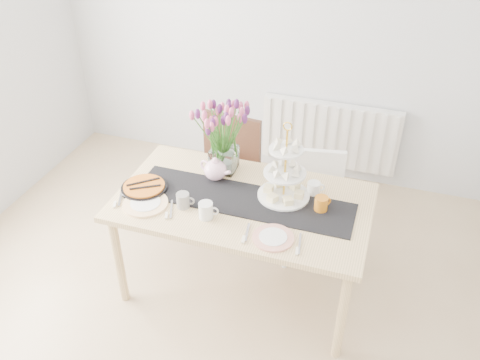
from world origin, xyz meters
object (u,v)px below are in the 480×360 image
(chair_brown, at_px, (225,168))
(plate_left, at_px, (145,203))
(mug_orange, at_px, (321,204))
(mug_grey, at_px, (183,200))
(radiator, at_px, (330,135))
(tulip_vase, at_px, (223,126))
(teapot, at_px, (215,170))
(plate_right, at_px, (273,238))
(chair_white, at_px, (314,198))
(dining_table, at_px, (243,209))
(mug_white, at_px, (206,210))
(tart_tin, at_px, (144,188))
(cream_jug, at_px, (314,188))
(cake_stand, at_px, (284,179))

(chair_brown, bearing_deg, plate_left, -100.01)
(mug_orange, bearing_deg, mug_grey, 148.33)
(radiator, height_order, tulip_vase, tulip_vase)
(teapot, height_order, plate_right, teapot)
(chair_white, bearing_deg, dining_table, -134.69)
(mug_white, bearing_deg, radiator, 64.73)
(chair_brown, height_order, chair_white, chair_brown)
(dining_table, height_order, chair_white, chair_white)
(tulip_vase, distance_m, plate_right, 0.84)
(teapot, distance_m, mug_orange, 0.74)
(tart_tin, bearing_deg, chair_brown, 65.70)
(plate_right, bearing_deg, mug_white, 172.02)
(tart_tin, relative_size, mug_white, 2.85)
(tulip_vase, height_order, teapot, tulip_vase)
(cream_jug, height_order, mug_orange, mug_orange)
(tart_tin, xyz_separation_m, mug_grey, (0.31, -0.09, 0.03))
(radiator, distance_m, mug_grey, 1.86)
(teapot, xyz_separation_m, mug_grey, (-0.09, -0.34, -0.03))
(chair_white, height_order, cream_jug, cream_jug)
(chair_white, bearing_deg, chair_brown, 165.95)
(tart_tin, bearing_deg, plate_right, -12.24)
(mug_white, height_order, mug_orange, mug_white)
(mug_grey, bearing_deg, tulip_vase, 67.17)
(cream_jug, bearing_deg, tulip_vase, 150.24)
(radiator, xyz_separation_m, tart_tin, (-0.95, -1.63, 0.32))
(radiator, bearing_deg, mug_orange, -83.26)
(tulip_vase, relative_size, mug_white, 5.86)
(tulip_vase, bearing_deg, mug_grey, -101.63)
(teapot, height_order, mug_white, teapot)
(dining_table, distance_m, mug_white, 0.31)
(cream_jug, bearing_deg, teapot, 162.19)
(teapot, bearing_deg, chair_brown, 120.16)
(cake_stand, distance_m, cream_jug, 0.22)
(chair_white, xyz_separation_m, plate_left, (-0.93, -0.78, 0.29))
(radiator, bearing_deg, mug_grey, -110.42)
(radiator, xyz_separation_m, mug_white, (-0.47, -1.77, 0.35))
(dining_table, bearing_deg, mug_white, -123.69)
(mug_white, distance_m, plate_left, 0.41)
(dining_table, relative_size, mug_white, 15.33)
(teapot, relative_size, mug_orange, 2.47)
(mug_grey, height_order, mug_orange, mug_orange)
(mug_orange, bearing_deg, cream_jug, 68.87)
(radiator, relative_size, plate_left, 4.26)
(radiator, relative_size, mug_orange, 12.23)
(radiator, distance_m, teapot, 1.53)
(dining_table, bearing_deg, mug_grey, -151.07)
(chair_brown, xyz_separation_m, plate_left, (-0.23, -0.82, 0.21))
(chair_white, relative_size, plate_left, 2.87)
(radiator, distance_m, chair_brown, 1.14)
(cake_stand, bearing_deg, tart_tin, -166.80)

